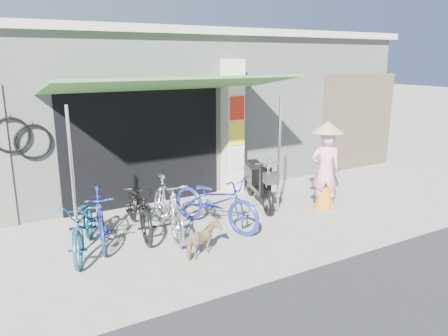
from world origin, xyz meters
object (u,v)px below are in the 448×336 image
bike_black (139,206)px  bike_navy (215,201)px  bike_silver (168,207)px  street_dog (204,240)px  bike_blue (100,217)px  nun (326,167)px  bike_teal (84,225)px  moped (258,182)px

bike_black → bike_navy: 1.36m
bike_silver → street_dog: bearing=-76.0°
bike_blue → nun: bearing=4.0°
bike_navy → street_dog: bearing=-149.6°
bike_teal → street_dog: bike_teal is taller
moped → bike_blue: bearing=-155.0°
bike_teal → nun: 4.76m
bike_navy → nun: nun is taller
bike_blue → moped: bearing=17.5°
bike_silver → nun: bearing=0.9°
bike_teal → bike_navy: (2.32, -0.10, 0.04)m
bike_silver → moped: moped is taller
bike_navy → street_dog: bike_navy is taller
nun → moped: bearing=-12.7°
bike_black → bike_navy: size_ratio=0.99×
bike_teal → street_dog: (1.56, -1.08, -0.19)m
bike_black → nun: bearing=-3.6°
bike_teal → bike_blue: 0.37m
bike_black → moped: (2.70, 0.24, -0.01)m
bike_blue → moped: (3.43, 0.39, 0.02)m
bike_black → moped: moped is taller
bike_black → bike_navy: bike_navy is taller
bike_blue → moped: 3.45m
bike_black → street_dog: (0.52, -1.44, -0.23)m
bike_black → bike_silver: size_ratio=1.09×
bike_blue → bike_navy: bearing=2.5°
street_dog → nun: nun is taller
bike_black → street_dog: bike_black is taller
moped → street_dog: bearing=-123.9°
bike_black → nun: (3.69, -0.70, 0.39)m
bike_silver → nun: nun is taller
moped → nun: size_ratio=1.01×
bike_navy → nun: bearing=-27.8°
moped → nun: 1.42m
bike_teal → bike_navy: 2.32m
bike_blue → street_dog: (1.25, -1.29, -0.20)m
bike_silver → nun: 3.34m
bike_teal → bike_black: 1.10m
street_dog → moped: size_ratio=0.35×
bike_blue → bike_navy: (2.01, -0.30, 0.04)m
bike_silver → moped: size_ratio=0.95×
bike_blue → bike_silver: bearing=-0.4°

